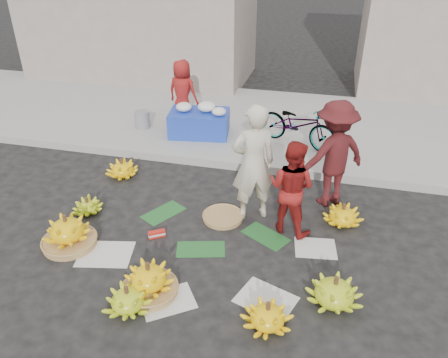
% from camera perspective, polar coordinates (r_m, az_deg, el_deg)
% --- Properties ---
extents(ground, '(80.00, 80.00, 0.00)m').
position_cam_1_polar(ground, '(6.09, -1.60, -8.17)').
color(ground, black).
rests_on(ground, ground).
extents(curb, '(40.00, 0.25, 0.15)m').
position_cam_1_polar(curb, '(7.86, 2.64, 1.90)').
color(curb, gray).
rests_on(curb, ground).
extents(sidewalk, '(40.00, 4.00, 0.12)m').
position_cam_1_polar(sidewalk, '(9.74, 5.15, 7.43)').
color(sidewalk, gray).
rests_on(sidewalk, ground).
extents(building_left, '(6.00, 3.00, 4.00)m').
position_cam_1_polar(building_left, '(13.08, -10.98, 21.62)').
color(building_left, gray).
rests_on(building_left, sidewalk).
extents(newspaper_scatter, '(3.20, 1.80, 0.00)m').
position_cam_1_polar(newspaper_scatter, '(5.51, -3.86, -13.10)').
color(newspaper_scatter, silver).
rests_on(newspaper_scatter, ground).
extents(banana_leaves, '(2.00, 1.00, 0.00)m').
position_cam_1_polar(banana_leaves, '(6.26, -2.00, -6.91)').
color(banana_leaves, '#1A5022').
rests_on(banana_leaves, ground).
extents(banana_bunch_0, '(0.75, 0.75, 0.48)m').
position_cam_1_polar(banana_bunch_0, '(6.27, -19.76, -6.54)').
color(banana_bunch_0, olive).
rests_on(banana_bunch_0, ground).
extents(banana_bunch_1, '(0.63, 0.63, 0.33)m').
position_cam_1_polar(banana_bunch_1, '(5.19, -12.49, -15.10)').
color(banana_bunch_1, '#94B71A').
rests_on(banana_bunch_1, ground).
extents(banana_bunch_2, '(0.73, 0.73, 0.45)m').
position_cam_1_polar(banana_bunch_2, '(5.30, -9.77, -12.89)').
color(banana_bunch_2, olive).
rests_on(banana_bunch_2, ground).
extents(banana_bunch_3, '(0.66, 0.66, 0.33)m').
position_cam_1_polar(banana_bunch_3, '(4.93, 5.72, -17.36)').
color(banana_bunch_3, yellow).
rests_on(banana_bunch_3, ground).
extents(banana_bunch_4, '(0.79, 0.79, 0.39)m').
position_cam_1_polar(banana_bunch_4, '(5.27, 14.23, -14.08)').
color(banana_bunch_4, '#94B71A').
rests_on(banana_bunch_4, ground).
extents(banana_bunch_5, '(0.55, 0.55, 0.34)m').
position_cam_1_polar(banana_bunch_5, '(6.57, 15.25, -4.58)').
color(banana_bunch_5, yellow).
rests_on(banana_bunch_5, ground).
extents(banana_bunch_6, '(0.40, 0.40, 0.27)m').
position_cam_1_polar(banana_bunch_6, '(6.92, -17.38, -3.46)').
color(banana_bunch_6, '#94B71A').
rests_on(banana_bunch_6, ground).
extents(banana_bunch_7, '(0.60, 0.60, 0.33)m').
position_cam_1_polar(banana_bunch_7, '(7.76, -13.15, 1.31)').
color(banana_bunch_7, yellow).
rests_on(banana_bunch_7, ground).
extents(basket_spare, '(0.73, 0.73, 0.07)m').
position_cam_1_polar(basket_spare, '(6.51, -0.15, -4.99)').
color(basket_spare, olive).
rests_on(basket_spare, ground).
extents(incense_stack, '(0.24, 0.19, 0.10)m').
position_cam_1_polar(incense_stack, '(6.21, -8.78, -7.11)').
color(incense_stack, red).
rests_on(incense_stack, ground).
extents(vendor_cream, '(0.76, 0.67, 1.76)m').
position_cam_1_polar(vendor_cream, '(6.17, 3.88, 2.03)').
color(vendor_cream, beige).
rests_on(vendor_cream, ground).
extents(vendor_red, '(0.81, 0.71, 1.38)m').
position_cam_1_polar(vendor_red, '(6.01, 8.78, -1.13)').
color(vendor_red, maroon).
rests_on(vendor_red, ground).
extents(man_striped, '(1.24, 1.13, 1.67)m').
position_cam_1_polar(man_striped, '(6.71, 14.12, 3.13)').
color(man_striped, maroon).
rests_on(man_striped, ground).
extents(flower_table, '(1.26, 0.89, 0.68)m').
position_cam_1_polar(flower_table, '(8.84, -3.22, 7.50)').
color(flower_table, '#1934A6').
rests_on(flower_table, sidewalk).
extents(grey_bucket, '(0.31, 0.31, 0.35)m').
position_cam_1_polar(grey_bucket, '(9.37, -10.61, 7.66)').
color(grey_bucket, gray).
rests_on(grey_bucket, sidewalk).
extents(flower_vendor, '(0.74, 0.56, 1.35)m').
position_cam_1_polar(flower_vendor, '(9.32, -5.43, 11.22)').
color(flower_vendor, maroon).
rests_on(flower_vendor, sidewalk).
extents(bicycle, '(1.15, 1.70, 0.85)m').
position_cam_1_polar(bicycle, '(8.45, 9.65, 7.07)').
color(bicycle, gray).
rests_on(bicycle, sidewalk).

